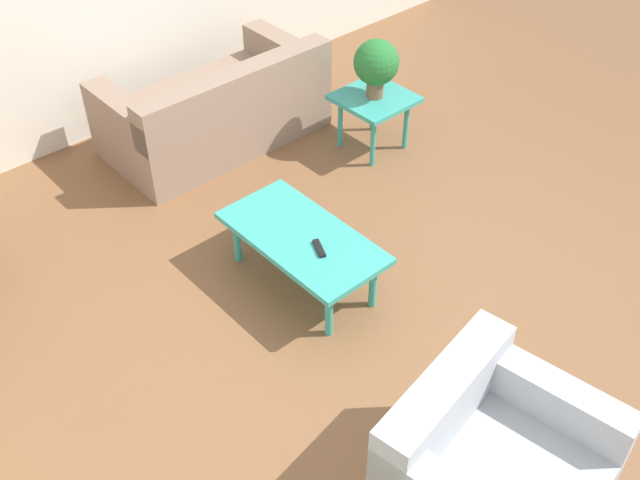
{
  "coord_description": "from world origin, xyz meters",
  "views": [
    {
      "loc": [
        -2.27,
        2.78,
        3.43
      ],
      "look_at": [
        0.24,
        0.53,
        0.55
      ],
      "focal_mm": 42.0,
      "sensor_mm": 36.0,
      "label": 1
    }
  ],
  "objects_px": {
    "coffee_table": "(302,240)",
    "sofa": "(217,110)",
    "side_table_plant": "(374,104)",
    "potted_plant": "(376,64)",
    "armchair": "(490,469)"
  },
  "relations": [
    {
      "from": "coffee_table",
      "to": "sofa",
      "type": "bearing_deg",
      "value": -18.81
    },
    {
      "from": "coffee_table",
      "to": "side_table_plant",
      "type": "relative_size",
      "value": 2.0
    },
    {
      "from": "sofa",
      "to": "potted_plant",
      "type": "bearing_deg",
      "value": 134.2
    },
    {
      "from": "coffee_table",
      "to": "side_table_plant",
      "type": "bearing_deg",
      "value": -60.43
    },
    {
      "from": "sofa",
      "to": "armchair",
      "type": "distance_m",
      "value": 3.69
    },
    {
      "from": "side_table_plant",
      "to": "potted_plant",
      "type": "relative_size",
      "value": 1.18
    },
    {
      "from": "side_table_plant",
      "to": "coffee_table",
      "type": "bearing_deg",
      "value": 119.57
    },
    {
      "from": "potted_plant",
      "to": "side_table_plant",
      "type": "bearing_deg",
      "value": 0.0
    },
    {
      "from": "sofa",
      "to": "potted_plant",
      "type": "distance_m",
      "value": 1.35
    },
    {
      "from": "armchair",
      "to": "side_table_plant",
      "type": "bearing_deg",
      "value": 45.85
    },
    {
      "from": "side_table_plant",
      "to": "sofa",
      "type": "bearing_deg",
      "value": 44.08
    },
    {
      "from": "armchair",
      "to": "side_table_plant",
      "type": "xyz_separation_m",
      "value": [
        2.65,
        -1.86,
        0.1
      ]
    },
    {
      "from": "sofa",
      "to": "side_table_plant",
      "type": "height_order",
      "value": "sofa"
    },
    {
      "from": "armchair",
      "to": "potted_plant",
      "type": "xyz_separation_m",
      "value": [
        2.65,
        -1.86,
        0.45
      ]
    },
    {
      "from": "sofa",
      "to": "coffee_table",
      "type": "distance_m",
      "value": 1.85
    }
  ]
}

